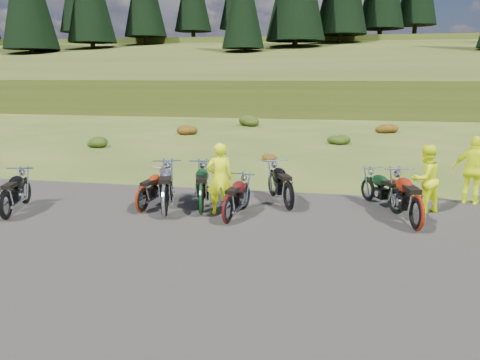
% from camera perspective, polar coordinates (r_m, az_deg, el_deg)
% --- Properties ---
extents(ground, '(300.00, 300.00, 0.00)m').
position_cam_1_polar(ground, '(10.46, -1.18, -6.72)').
color(ground, '#364717').
rests_on(ground, ground).
extents(gravel_pad, '(20.00, 12.00, 0.04)m').
position_cam_1_polar(gravel_pad, '(8.65, -3.99, -11.07)').
color(gravel_pad, black).
rests_on(gravel_pad, ground).
extents(hill_slope, '(300.00, 45.97, 9.37)m').
position_cam_1_polar(hill_slope, '(59.77, 9.00, 9.33)').
color(hill_slope, '#364216').
rests_on(hill_slope, ground).
extents(hill_plateau, '(300.00, 90.00, 9.17)m').
position_cam_1_polar(hill_plateau, '(119.71, 10.07, 10.97)').
color(hill_plateau, '#364216').
rests_on(hill_plateau, ground).
extents(shrub_1, '(1.03, 1.03, 0.61)m').
position_cam_1_polar(shrub_1, '(23.94, -17.10, 4.60)').
color(shrub_1, '#202F0B').
rests_on(shrub_1, ground).
extents(shrub_2, '(1.30, 1.30, 0.77)m').
position_cam_1_polar(shrub_2, '(27.68, -6.61, 6.29)').
color(shrub_2, '#6B2C0D').
rests_on(shrub_2, ground).
extents(shrub_3, '(1.56, 1.56, 0.92)m').
position_cam_1_polar(shrub_3, '(32.13, 1.22, 7.41)').
color(shrub_3, '#202F0B').
rests_on(shrub_3, ground).
extents(shrub_4, '(0.77, 0.77, 0.45)m').
position_cam_1_polar(shrub_4, '(19.28, 3.36, 3.04)').
color(shrub_4, '#6B2C0D').
rests_on(shrub_4, ground).
extents(shrub_5, '(1.03, 1.03, 0.61)m').
position_cam_1_polar(shrub_5, '(24.35, 11.84, 5.03)').
color(shrub_5, '#202F0B').
rests_on(shrub_5, ground).
extents(shrub_6, '(1.30, 1.30, 0.77)m').
position_cam_1_polar(shrub_6, '(29.79, 17.34, 6.25)').
color(shrub_6, '#6B2C0D').
rests_on(shrub_6, ground).
extents(motorcycle_0, '(1.25, 2.18, 1.08)m').
position_cam_1_polar(motorcycle_0, '(12.78, -26.50, -4.45)').
color(motorcycle_0, black).
rests_on(motorcycle_0, ground).
extents(motorcycle_1, '(0.83, 1.95, 0.99)m').
position_cam_1_polar(motorcycle_1, '(12.29, -11.77, -3.99)').
color(motorcycle_1, maroon).
rests_on(motorcycle_1, ground).
extents(motorcycle_2, '(1.26, 2.38, 1.19)m').
position_cam_1_polar(motorcycle_2, '(11.88, -4.73, -4.35)').
color(motorcycle_2, black).
rests_on(motorcycle_2, ground).
extents(motorcycle_3, '(1.39, 2.47, 1.23)m').
position_cam_1_polar(motorcycle_3, '(11.76, -9.13, -4.65)').
color(motorcycle_3, '#9A9A9F').
rests_on(motorcycle_3, ground).
extents(motorcycle_4, '(0.92, 2.03, 1.02)m').
position_cam_1_polar(motorcycle_4, '(11.16, -1.49, -5.45)').
color(motorcycle_4, '#4E0D0F').
rests_on(motorcycle_4, ground).
extents(motorcycle_5, '(1.53, 2.29, 1.14)m').
position_cam_1_polar(motorcycle_5, '(12.26, 5.92, -3.82)').
color(motorcycle_5, black).
rests_on(motorcycle_5, ground).
extents(motorcycle_6, '(1.20, 2.42, 1.21)m').
position_cam_1_polar(motorcycle_6, '(11.39, 20.57, -5.91)').
color(motorcycle_6, maroon).
rests_on(motorcycle_6, ground).
extents(motorcycle_7, '(1.49, 2.01, 1.01)m').
position_cam_1_polar(motorcycle_7, '(12.53, 18.39, -4.06)').
color(motorcycle_7, black).
rests_on(motorcycle_7, ground).
extents(person_middle, '(0.77, 0.64, 1.81)m').
position_cam_1_polar(person_middle, '(11.72, -2.50, 0.04)').
color(person_middle, '#D1E40C').
rests_on(person_middle, ground).
extents(person_right_a, '(1.08, 1.03, 1.75)m').
position_cam_1_polar(person_right_a, '(12.70, 21.60, -0.02)').
color(person_right_a, '#D1E40C').
rests_on(person_right_a, ground).
extents(person_right_b, '(1.18, 0.83, 1.86)m').
position_cam_1_polar(person_right_b, '(14.10, 26.59, 0.96)').
color(person_right_b, '#D1E40C').
rests_on(person_right_b, ground).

